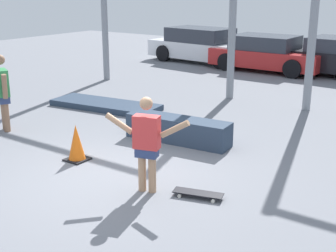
{
  "coord_description": "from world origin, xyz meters",
  "views": [
    {
      "loc": [
        4.73,
        -5.3,
        3.01
      ],
      "look_at": [
        0.3,
        1.02,
        0.66
      ],
      "focal_mm": 50.0,
      "sensor_mm": 36.0,
      "label": 1
    }
  ],
  "objects_px": {
    "skateboarder": "(147,141)",
    "traffic_cone": "(76,143)",
    "parked_car_white": "(202,46)",
    "bystander": "(3,90)",
    "grind_box": "(178,130)",
    "manual_pad": "(105,105)",
    "parked_car_red": "(267,54)",
    "skateboard": "(198,193)"
  },
  "relations": [
    {
      "from": "grind_box",
      "to": "parked_car_white",
      "type": "xyz_separation_m",
      "value": [
        -4.72,
        8.78,
        0.41
      ]
    },
    {
      "from": "skateboard",
      "to": "parked_car_white",
      "type": "distance_m",
      "value": 12.5
    },
    {
      "from": "grind_box",
      "to": "manual_pad",
      "type": "distance_m",
      "value": 3.2
    },
    {
      "from": "skateboarder",
      "to": "parked_car_red",
      "type": "xyz_separation_m",
      "value": [
        -2.74,
        10.68,
        -0.2
      ]
    },
    {
      "from": "bystander",
      "to": "skateboard",
      "type": "bearing_deg",
      "value": -158.05
    },
    {
      "from": "skateboarder",
      "to": "bystander",
      "type": "relative_size",
      "value": 0.9
    },
    {
      "from": "skateboarder",
      "to": "parked_car_white",
      "type": "height_order",
      "value": "skateboarder"
    },
    {
      "from": "grind_box",
      "to": "bystander",
      "type": "xyz_separation_m",
      "value": [
        -3.42,
        -1.49,
        0.64
      ]
    },
    {
      "from": "parked_car_red",
      "to": "bystander",
      "type": "relative_size",
      "value": 2.47
    },
    {
      "from": "parked_car_white",
      "to": "grind_box",
      "type": "bearing_deg",
      "value": -55.87
    },
    {
      "from": "bystander",
      "to": "skateboarder",
      "type": "bearing_deg",
      "value": -162.27
    },
    {
      "from": "manual_pad",
      "to": "bystander",
      "type": "relative_size",
      "value": 1.75
    },
    {
      "from": "skateboarder",
      "to": "skateboard",
      "type": "relative_size",
      "value": 1.89
    },
    {
      "from": "skateboarder",
      "to": "manual_pad",
      "type": "distance_m",
      "value": 5.2
    },
    {
      "from": "parked_car_white",
      "to": "skateboard",
      "type": "bearing_deg",
      "value": -53.36
    },
    {
      "from": "skateboarder",
      "to": "skateboard",
      "type": "height_order",
      "value": "skateboarder"
    },
    {
      "from": "grind_box",
      "to": "manual_pad",
      "type": "xyz_separation_m",
      "value": [
        -2.98,
        1.14,
        -0.17
      ]
    },
    {
      "from": "parked_car_white",
      "to": "parked_car_red",
      "type": "bearing_deg",
      "value": -0.18
    },
    {
      "from": "manual_pad",
      "to": "parked_car_red",
      "type": "height_order",
      "value": "parked_car_red"
    },
    {
      "from": "parked_car_red",
      "to": "traffic_cone",
      "type": "distance_m",
      "value": 10.41
    },
    {
      "from": "grind_box",
      "to": "parked_car_white",
      "type": "distance_m",
      "value": 9.98
    },
    {
      "from": "parked_car_white",
      "to": "traffic_cone",
      "type": "relative_size",
      "value": 7.09
    },
    {
      "from": "skateboarder",
      "to": "grind_box",
      "type": "distance_m",
      "value": 2.46
    },
    {
      "from": "skateboard",
      "to": "manual_pad",
      "type": "distance_m",
      "value": 5.58
    },
    {
      "from": "skateboard",
      "to": "parked_car_white",
      "type": "relative_size",
      "value": 0.17
    },
    {
      "from": "parked_car_red",
      "to": "traffic_cone",
      "type": "height_order",
      "value": "parked_car_red"
    },
    {
      "from": "skateboarder",
      "to": "traffic_cone",
      "type": "distance_m",
      "value": 1.91
    },
    {
      "from": "skateboard",
      "to": "traffic_cone",
      "type": "bearing_deg",
      "value": 162.93
    },
    {
      "from": "parked_car_red",
      "to": "bystander",
      "type": "distance_m",
      "value": 10.1
    },
    {
      "from": "bystander",
      "to": "parked_car_red",
      "type": "bearing_deg",
      "value": -72.12
    },
    {
      "from": "parked_car_white",
      "to": "bystander",
      "type": "relative_size",
      "value": 2.85
    },
    {
      "from": "grind_box",
      "to": "parked_car_white",
      "type": "relative_size",
      "value": 0.46
    },
    {
      "from": "skateboard",
      "to": "manual_pad",
      "type": "xyz_separation_m",
      "value": [
        -4.64,
        3.09,
        0.01
      ]
    },
    {
      "from": "bystander",
      "to": "traffic_cone",
      "type": "bearing_deg",
      "value": -161.83
    },
    {
      "from": "skateboarder",
      "to": "parked_car_white",
      "type": "distance_m",
      "value": 12.36
    },
    {
      "from": "parked_car_red",
      "to": "bystander",
      "type": "height_order",
      "value": "bystander"
    },
    {
      "from": "grind_box",
      "to": "traffic_cone",
      "type": "bearing_deg",
      "value": -115.33
    },
    {
      "from": "traffic_cone",
      "to": "grind_box",
      "type": "bearing_deg",
      "value": 64.67
    },
    {
      "from": "manual_pad",
      "to": "bystander",
      "type": "height_order",
      "value": "bystander"
    },
    {
      "from": "manual_pad",
      "to": "parked_car_red",
      "type": "xyz_separation_m",
      "value": [
        1.16,
        7.33,
        0.54
      ]
    },
    {
      "from": "parked_car_white",
      "to": "parked_car_red",
      "type": "relative_size",
      "value": 1.15
    },
    {
      "from": "skateboarder",
      "to": "parked_car_red",
      "type": "height_order",
      "value": "skateboarder"
    }
  ]
}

